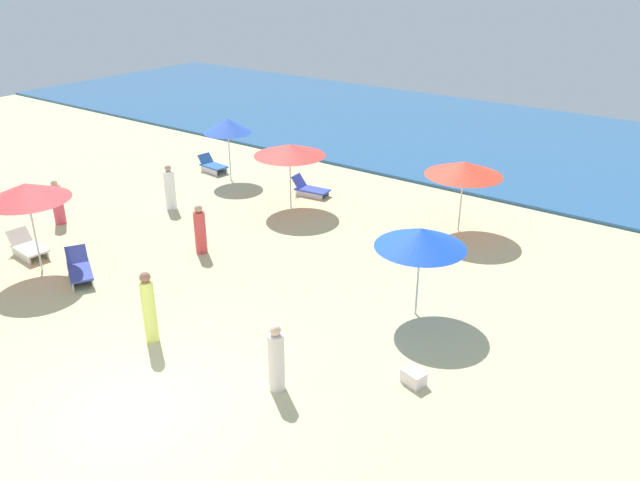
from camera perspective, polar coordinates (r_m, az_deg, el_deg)
name	(u,v)px	position (r m, az deg, el deg)	size (l,w,h in m)	color
ground_plane	(129,413)	(13.05, -16.83, -14.67)	(60.00, 60.00, 0.00)	beige
ocean	(534,146)	(30.44, 18.72, 8.07)	(60.00, 15.01, 0.12)	#2B5C90
umbrella_2	(26,192)	(18.29, -25.00, 4.02)	(2.23, 2.23, 2.55)	silver
lounge_chair_2_0	(28,247)	(20.12, -24.89, -0.55)	(1.40, 0.75, 0.68)	silver
lounge_chair_2_1	(79,269)	(18.19, -20.89, -2.44)	(1.59, 1.22, 0.69)	silver
umbrella_4	(228,126)	(24.24, -8.34, 10.23)	(1.83, 1.83, 2.42)	silver
lounge_chair_4_0	(212,165)	(25.83, -9.69, 6.69)	(1.28, 0.72, 0.65)	silver
umbrella_5	(464,168)	(19.78, 12.89, 6.36)	(2.39, 2.39, 2.27)	silver
umbrella_6	(290,150)	(21.22, -2.75, 8.17)	(2.42, 2.42, 2.25)	silver
lounge_chair_6_0	(310,189)	(22.95, -0.95, 4.70)	(1.41, 0.73, 0.68)	silver
umbrella_7	(421,238)	(14.75, 9.09, 0.25)	(2.16, 2.16, 2.28)	silver
beachgoer_0	(276,360)	(12.73, -3.97, -10.68)	(0.47, 0.47, 1.49)	silver
beachgoer_1	(149,308)	(14.60, -15.19, -5.93)	(0.42, 0.42, 1.74)	#E7F070
beachgoer_2	(170,189)	(22.11, -13.40, 4.57)	(0.50, 0.50, 1.57)	white
beachgoer_3	(200,231)	(18.62, -10.77, 0.89)	(0.41, 0.41, 1.49)	#E34548
beachgoer_4	(58,204)	(22.02, -22.61, 3.10)	(0.47, 0.47, 1.47)	#E1485C
cooler_box_0	(414,377)	(13.28, 8.45, -12.13)	(0.47, 0.33, 0.30)	silver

